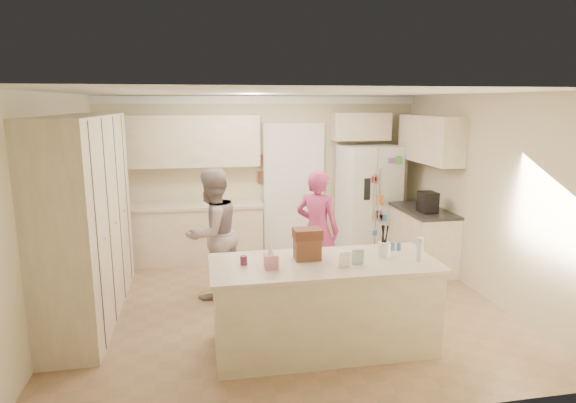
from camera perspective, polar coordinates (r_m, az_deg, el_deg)
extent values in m
cube|color=#997457|center=(6.17, -0.33, -12.23)|extent=(5.20, 4.60, 0.02)
cube|color=white|center=(5.64, -0.36, 12.89)|extent=(5.20, 4.60, 0.02)
cube|color=beige|center=(8.01, -3.25, 3.10)|extent=(5.20, 0.02, 2.60)
cube|color=beige|center=(3.59, 6.19, -7.72)|extent=(5.20, 0.02, 2.60)
cube|color=beige|center=(5.91, -26.14, -1.16)|extent=(0.02, 4.60, 2.60)
cube|color=beige|center=(6.72, 22.12, 0.61)|extent=(0.02, 4.60, 2.60)
cube|color=white|center=(7.88, -3.31, 11.94)|extent=(5.20, 0.08, 0.12)
cube|color=beige|center=(6.05, -22.71, -1.81)|extent=(0.60, 2.60, 2.35)
cube|color=beige|center=(7.83, -11.28, -3.75)|extent=(2.20, 0.60, 0.88)
cube|color=beige|center=(7.71, -11.42, -0.47)|extent=(2.24, 0.63, 0.04)
cube|color=beige|center=(7.70, -11.70, 7.03)|extent=(2.20, 0.35, 0.80)
cube|color=black|center=(8.11, 0.66, 1.44)|extent=(0.90, 0.06, 2.10)
cube|color=white|center=(8.08, 0.70, 1.39)|extent=(1.02, 0.03, 2.22)
cube|color=brown|center=(7.94, -3.09, 4.85)|extent=(0.15, 0.02, 0.20)
cube|color=brown|center=(7.98, -3.07, 2.93)|extent=(0.15, 0.02, 0.20)
cube|color=white|center=(8.12, 9.49, 0.21)|extent=(0.98, 0.81, 1.80)
cube|color=gray|center=(7.79, 10.38, -0.30)|extent=(0.02, 0.02, 1.78)
cube|color=black|center=(7.66, 8.93, 1.45)|extent=(0.22, 0.03, 0.35)
cylinder|color=silver|center=(7.73, 10.11, 0.75)|extent=(0.02, 0.02, 0.85)
cylinder|color=silver|center=(7.77, 10.80, 0.77)|extent=(0.02, 0.02, 0.85)
cube|color=beige|center=(8.13, 8.61, 8.78)|extent=(0.95, 0.35, 0.45)
cube|color=beige|center=(7.61, 15.64, -4.40)|extent=(0.60, 1.20, 0.88)
cube|color=#2D2B28|center=(7.50, 15.76, -1.02)|extent=(0.63, 1.24, 0.04)
cube|color=beige|center=(7.59, 16.46, 7.11)|extent=(0.35, 1.50, 0.70)
cube|color=black|center=(7.27, 16.24, -0.07)|extent=(0.22, 0.28, 0.30)
cube|color=beige|center=(5.04, 4.20, -12.33)|extent=(2.20, 0.90, 0.88)
cube|color=beige|center=(4.88, 4.28, -7.39)|extent=(2.28, 0.96, 0.05)
cylinder|color=white|center=(5.09, 11.29, -5.59)|extent=(0.13, 0.13, 0.15)
cube|color=pink|center=(4.65, -2.01, -7.09)|extent=(0.13, 0.13, 0.14)
cone|color=white|center=(4.61, -2.02, -5.80)|extent=(0.08, 0.08, 0.08)
cube|color=brown|center=(4.89, 2.30, -5.63)|extent=(0.26, 0.18, 0.22)
cube|color=#592D1E|center=(4.85, 2.32, -3.83)|extent=(0.28, 0.20, 0.10)
cylinder|color=#59263F|center=(4.77, -5.27, -6.96)|extent=(0.07, 0.07, 0.09)
cube|color=white|center=(4.70, 6.71, -6.82)|extent=(0.12, 0.06, 0.16)
cube|color=silver|center=(4.79, 8.26, -6.51)|extent=(0.12, 0.05, 0.16)
cylinder|color=silver|center=(5.02, 15.36, -5.49)|extent=(0.07, 0.07, 0.24)
cylinder|color=#4A6CA9|center=(5.31, 12.32, -5.24)|extent=(0.05, 0.05, 0.09)
cylinder|color=#4A6CA9|center=(5.34, 13.01, -5.18)|extent=(0.05, 0.05, 0.09)
imported|color=gray|center=(6.25, -8.94, -3.78)|extent=(1.03, 1.02, 1.68)
imported|color=#C63C70|center=(6.44, 3.49, -3.40)|extent=(0.71, 0.66, 1.63)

